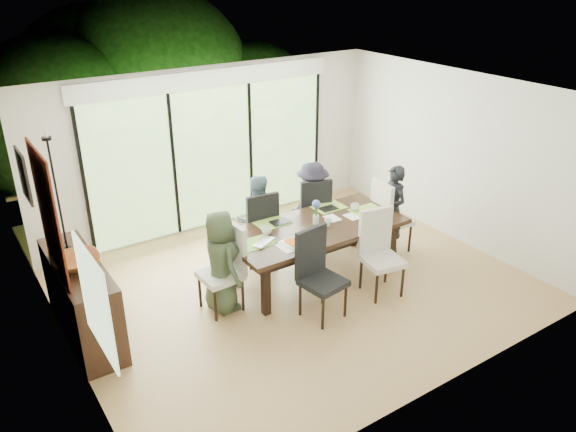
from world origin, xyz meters
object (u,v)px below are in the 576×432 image
laptop (267,243)px  chair_far_left (257,225)px  person_right_end (393,209)px  sideboard (82,299)px  cup_b (328,223)px  table_top (315,228)px  vase (316,219)px  chair_far_right (311,210)px  cup_c (355,207)px  bowl (77,262)px  chair_near_left (324,276)px  person_far_left (257,220)px  chair_left_end (220,269)px  chair_right_end (393,215)px  cup_a (267,231)px  person_far_right (312,205)px  person_left_end (221,262)px  chair_near_right (383,255)px

laptop → chair_far_left: bearing=40.3°
person_right_end → sideboard: person_right_end is taller
sideboard → cup_b: bearing=-9.0°
table_top → vase: size_ratio=20.00×
chair_far_right → table_top: bearing=75.3°
vase → cup_c: 0.75m
sideboard → bowl: bowl is taller
cup_b → vase: bearing=123.7°
chair_near_left → person_far_left: size_ratio=0.85×
chair_left_end → chair_right_end: 3.00m
chair_far_left → cup_a: bearing=76.6°
table_top → cup_c: 0.81m
chair_near_left → person_far_left: bearing=79.9°
person_far_left → cup_b: person_far_left is taller
cup_a → laptop: bearing=-121.0°
chair_near_left → person_far_right: bearing=49.9°
table_top → person_far_left: bearing=118.5°
table_top → sideboard: (-3.13, 0.42, -0.28)m
chair_far_right → chair_far_left: bearing=18.2°
person_left_end → chair_near_right: bearing=-115.8°
person_far_left → person_far_right: (1.00, 0.00, 0.00)m
person_right_end → cup_b: (-1.33, -0.10, 0.16)m
chair_right_end → chair_far_right: 1.27m
bowl → chair_far_right: bearing=8.2°
chair_left_end → cup_a: (0.80, 0.15, 0.27)m
person_left_end → cup_b: bearing=-95.6°
chair_near_right → cup_b: bearing=124.6°
person_right_end → sideboard: size_ratio=0.78×
cup_a → chair_far_right: bearing=29.2°
person_far_left → sideboard: size_ratio=0.78×
person_right_end → bowl: 4.63m
table_top → cup_b: bearing=-33.7°
person_right_end → cup_b: bearing=-78.1°
person_far_right → cup_a: size_ratio=10.40×
chair_near_right → person_left_end: bearing=166.4°
laptop → bowl: bearing=142.7°
chair_left_end → sideboard: chair_left_end is taller
chair_far_left → person_far_left: (0.00, -0.02, 0.10)m
chair_right_end → person_far_left: (-1.95, 0.83, 0.10)m
vase → laptop: bearing=-170.5°
chair_far_right → cup_a: 1.46m
chair_right_end → sideboard: size_ratio=0.67×
chair_right_end → person_right_end: (-0.02, 0.00, 0.10)m
chair_far_right → laptop: bearing=52.4°
person_far_right → cup_b: 1.03m
cup_c → chair_far_left: bearing=149.0°
chair_near_left → cup_c: size_ratio=8.87×
chair_near_left → chair_near_right: (1.00, 0.00, 0.00)m
chair_far_right → sideboard: bearing=24.8°
person_far_right → cup_a: bearing=29.8°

